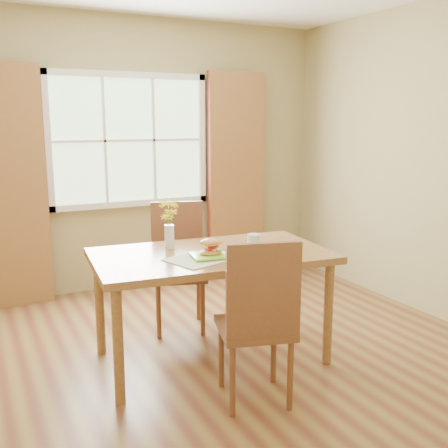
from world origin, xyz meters
name	(u,v)px	position (x,y,z in m)	size (l,w,h in m)	color
room	(209,172)	(0.00, 0.00, 1.35)	(4.24, 3.84, 2.74)	brown
window	(129,140)	(0.00, 1.87, 1.50)	(1.62, 0.06, 1.32)	#A9D3A0
curtain_left	(9,188)	(-1.15, 1.78, 1.10)	(0.65, 0.08, 2.20)	maroon
curtain_right	(236,176)	(1.15, 1.78, 1.10)	(0.65, 0.08, 2.20)	maroon
dining_table	(211,264)	(0.00, -0.04, 0.71)	(1.70, 1.06, 0.79)	olive
chair_near	(259,317)	(-0.03, -0.75, 0.57)	(0.53, 0.53, 1.04)	brown
chair_far	(178,259)	(0.03, 0.67, 0.57)	(0.54, 0.54, 1.04)	brown
placemat	(203,258)	(-0.13, -0.18, 0.80)	(0.45, 0.33, 0.01)	beige
plate	(208,257)	(-0.09, -0.17, 0.80)	(0.22, 0.22, 0.01)	#95E138
croissant_sandwich	(211,247)	(-0.07, -0.18, 0.87)	(0.18, 0.14, 0.12)	gold
water_glass	(254,244)	(0.25, -0.20, 0.86)	(0.09, 0.09, 0.14)	silver
flower_vase	(169,219)	(-0.22, 0.19, 1.01)	(0.14, 0.14, 0.36)	silver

